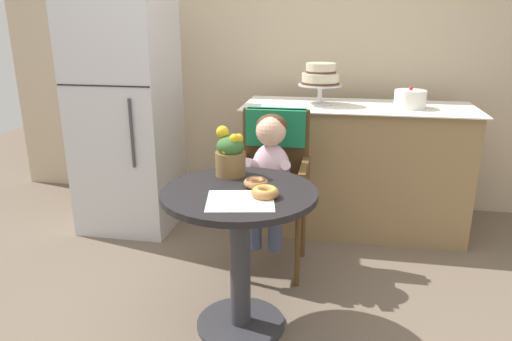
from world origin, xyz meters
name	(u,v)px	position (x,y,z in m)	size (l,w,h in m)	color
ground_plane	(241,325)	(0.00, 0.00, 0.00)	(8.00, 8.00, 0.00)	#6B5B4C
back_wall	(289,34)	(0.00, 1.85, 1.35)	(4.80, 0.10, 2.70)	#C1AD8E
cafe_table	(240,232)	(0.00, 0.00, 0.51)	(0.72, 0.72, 0.72)	black
wicker_chair	(274,164)	(0.06, 0.70, 0.64)	(0.42, 0.45, 0.95)	brown
seated_child	(270,165)	(0.06, 0.54, 0.68)	(0.27, 0.32, 0.73)	silver
paper_napkin	(240,201)	(0.03, -0.14, 0.72)	(0.29, 0.25, 0.00)	white
donut_front	(265,192)	(0.13, -0.07, 0.74)	(0.12, 0.12, 0.04)	#AD7542
donut_mid	(256,182)	(0.07, 0.06, 0.74)	(0.11, 0.11, 0.04)	#AD7542
flower_vase	(230,154)	(-0.09, 0.21, 0.83)	(0.15, 0.15, 0.25)	brown
display_counter	(354,168)	(0.55, 1.30, 0.45)	(1.56, 0.62, 0.90)	#93754C
tiered_cake_stand	(321,77)	(0.29, 1.30, 1.09)	(0.30, 0.30, 0.28)	silver
round_layer_cake	(410,99)	(0.88, 1.28, 0.96)	(0.21, 0.21, 0.14)	white
refrigerator	(126,111)	(-1.05, 1.10, 0.85)	(0.64, 0.63, 1.70)	silver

